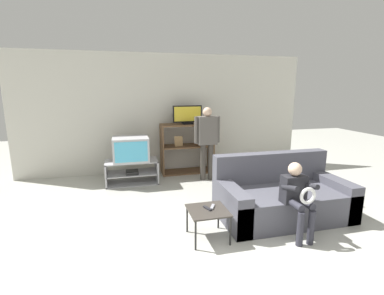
% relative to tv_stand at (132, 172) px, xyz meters
% --- Properties ---
extents(ground_plane, '(18.00, 18.00, 0.00)m').
position_rel_tv_stand_xyz_m(ground_plane, '(0.84, -3.31, -0.23)').
color(ground_plane, '#B7B7AD').
extents(wall_back, '(6.40, 0.06, 2.60)m').
position_rel_tv_stand_xyz_m(wall_back, '(0.84, 0.75, 1.07)').
color(wall_back, beige).
rests_on(wall_back, ground_plane).
extents(tv_stand, '(1.01, 0.53, 0.46)m').
position_rel_tv_stand_xyz_m(tv_stand, '(0.00, 0.00, 0.00)').
color(tv_stand, '#A8A8AD').
rests_on(tv_stand, ground_plane).
extents(television_main, '(0.68, 0.56, 0.47)m').
position_rel_tv_stand_xyz_m(television_main, '(-0.00, 0.00, 0.47)').
color(television_main, '#B2B2B7').
rests_on(television_main, tv_stand).
extents(media_shelf, '(1.15, 0.46, 1.10)m').
position_rel_tv_stand_xyz_m(media_shelf, '(1.23, 0.45, 0.33)').
color(media_shelf, brown).
rests_on(media_shelf, ground_plane).
extents(television_flat, '(0.63, 0.20, 0.40)m').
position_rel_tv_stand_xyz_m(television_flat, '(1.24, 0.42, 1.06)').
color(television_flat, black).
rests_on(television_flat, media_shelf).
extents(snack_table, '(0.48, 0.48, 0.39)m').
position_rel_tv_stand_xyz_m(snack_table, '(0.84, -2.38, 0.12)').
color(snack_table, '#38332D').
rests_on(snack_table, ground_plane).
extents(remote_control_black, '(0.08, 0.15, 0.02)m').
position_rel_tv_stand_xyz_m(remote_control_black, '(0.84, -2.36, 0.17)').
color(remote_control_black, '#232328').
rests_on(remote_control_black, snack_table).
extents(remote_control_white, '(0.10, 0.14, 0.02)m').
position_rel_tv_stand_xyz_m(remote_control_white, '(0.91, -2.33, 0.17)').
color(remote_control_white, gray).
rests_on(remote_control_white, snack_table).
extents(couch, '(1.85, 0.98, 0.88)m').
position_rel_tv_stand_xyz_m(couch, '(2.08, -2.02, 0.06)').
color(couch, '#4C4C56').
rests_on(couch, ground_plane).
extents(person_standing_adult, '(0.53, 0.20, 1.49)m').
position_rel_tv_stand_xyz_m(person_standing_adult, '(1.51, -0.16, 0.67)').
color(person_standing_adult, '#3D3833').
rests_on(person_standing_adult, ground_plane).
extents(person_seated_child, '(0.33, 0.43, 0.95)m').
position_rel_tv_stand_xyz_m(person_seated_child, '(1.93, -2.59, 0.34)').
color(person_seated_child, '#2D2D38').
rests_on(person_seated_child, ground_plane).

